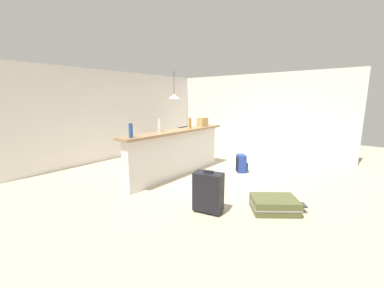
{
  "coord_description": "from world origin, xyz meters",
  "views": [
    {
      "loc": [
        -4.32,
        -3.04,
        1.74
      ],
      "look_at": [
        0.05,
        0.43,
        0.67
      ],
      "focal_mm": 22.32,
      "sensor_mm": 36.0,
      "label": 1
    }
  ],
  "objects": [
    {
      "name": "dining_chair_near_partition",
      "position": [
        0.91,
        1.34,
        0.52
      ],
      "size": [
        0.44,
        0.44,
        0.93
      ],
      "color": "black",
      "rests_on": "ground_plane"
    },
    {
      "name": "suitcase_upright_black",
      "position": [
        -1.45,
        -1.08,
        0.33
      ],
      "size": [
        0.33,
        0.48,
        0.67
      ],
      "color": "black",
      "rests_on": "ground_plane"
    },
    {
      "name": "partition_half_wall",
      "position": [
        -0.42,
        0.49,
        0.5
      ],
      "size": [
        2.8,
        0.2,
        0.99
      ],
      "primitive_type": "cube",
      "color": "silver",
      "rests_on": "ground_plane"
    },
    {
      "name": "wall_back",
      "position": [
        0.0,
        3.05,
        1.25
      ],
      "size": [
        6.6,
        0.1,
        2.5
      ],
      "primitive_type": "cube",
      "color": "silver",
      "rests_on": "ground_plane"
    },
    {
      "name": "pendant_lamp",
      "position": [
        0.88,
        1.75,
        1.8
      ],
      "size": [
        0.34,
        0.34,
        0.82
      ],
      "color": "black"
    },
    {
      "name": "bottle_blue",
      "position": [
        -1.68,
        0.46,
        1.17
      ],
      "size": [
        0.07,
        0.07,
        0.26
      ],
      "primitive_type": "cylinder",
      "color": "#284C89",
      "rests_on": "bar_countertop"
    },
    {
      "name": "bottle_white",
      "position": [
        -0.86,
        0.57,
        1.18
      ],
      "size": [
        0.07,
        0.07,
        0.27
      ],
      "primitive_type": "cylinder",
      "color": "silver",
      "rests_on": "bar_countertop"
    },
    {
      "name": "dining_table",
      "position": [
        0.94,
        1.83,
        0.65
      ],
      "size": [
        1.1,
        0.8,
        0.74
      ],
      "color": "brown",
      "rests_on": "ground_plane"
    },
    {
      "name": "grocery_bag",
      "position": [
        0.57,
        0.5,
        1.15
      ],
      "size": [
        0.26,
        0.18,
        0.22
      ],
      "primitive_type": "cube",
      "color": "tan",
      "rests_on": "bar_countertop"
    },
    {
      "name": "bottle_clear",
      "position": [
        0.79,
        0.57,
        1.15
      ],
      "size": [
        0.07,
        0.07,
        0.21
      ],
      "primitive_type": "cylinder",
      "color": "silver",
      "rests_on": "bar_countertop"
    },
    {
      "name": "wall_right",
      "position": [
        3.05,
        0.3,
        1.25
      ],
      "size": [
        0.1,
        6.0,
        2.5
      ],
      "primitive_type": "cube",
      "color": "silver",
      "rests_on": "ground_plane"
    },
    {
      "name": "bottle_amber",
      "position": [
        0.01,
        0.46,
        1.17
      ],
      "size": [
        0.06,
        0.06,
        0.25
      ],
      "primitive_type": "cylinder",
      "color": "#9E661E",
      "rests_on": "bar_countertop"
    },
    {
      "name": "suitcase_flat_olive",
      "position": [
        -0.8,
        -1.89,
        0.11
      ],
      "size": [
        0.81,
        0.86,
        0.22
      ],
      "color": "#51562D",
      "rests_on": "ground_plane"
    },
    {
      "name": "backpack_blue",
      "position": [
        0.74,
        -0.54,
        0.2
      ],
      "size": [
        0.34,
        0.34,
        0.42
      ],
      "color": "#233D93",
      "rests_on": "ground_plane"
    },
    {
      "name": "ground_plane",
      "position": [
        0.0,
        0.0,
        -0.03
      ],
      "size": [
        13.0,
        13.0,
        0.05
      ],
      "primitive_type": "cube",
      "color": "#BCAD8E"
    },
    {
      "name": "bar_countertop",
      "position": [
        -0.42,
        0.49,
        1.02
      ],
      "size": [
        2.96,
        0.4,
        0.05
      ],
      "primitive_type": "cube",
      "color": "#93704C",
      "rests_on": "partition_half_wall"
    }
  ]
}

